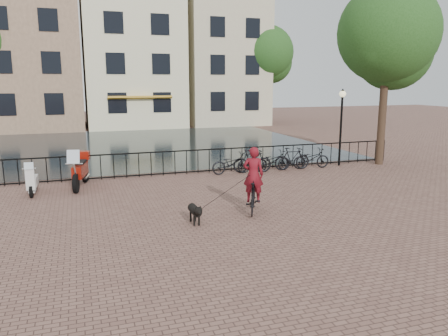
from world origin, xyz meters
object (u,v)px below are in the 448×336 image
object	(u,v)px
lamp_post	(342,114)
cyclist	(253,184)
motorcycle	(80,166)
dog	(195,213)
scooter	(32,176)

from	to	relation	value
lamp_post	cyclist	distance (m)	8.80
motorcycle	dog	bearing A→B (deg)	-49.69
cyclist	scooter	xyz separation A→B (m)	(-6.45, 4.41, -0.25)
scooter	motorcycle	bearing A→B (deg)	19.09
dog	scooter	distance (m)	6.67
lamp_post	motorcycle	distance (m)	11.61
motorcycle	scooter	bearing A→B (deg)	-150.81
lamp_post	cyclist	xyz separation A→B (m)	(-6.62, -5.60, -1.50)
lamp_post	cyclist	world-z (taller)	lamp_post
cyclist	scooter	distance (m)	7.82
cyclist	scooter	bearing A→B (deg)	-9.77
cyclist	dog	world-z (taller)	cyclist
cyclist	motorcycle	size ratio (longest dim) A/B	1.02
lamp_post	scooter	size ratio (longest dim) A/B	2.54
lamp_post	motorcycle	xyz separation A→B (m)	(-11.48, -0.69, -1.59)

